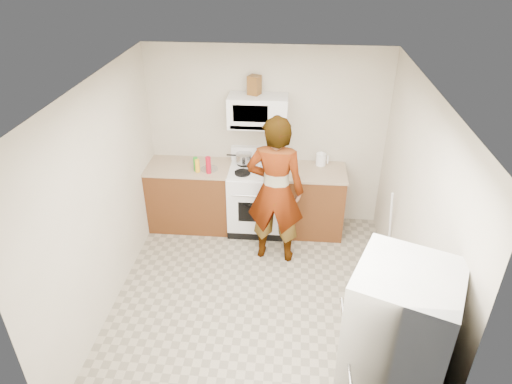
# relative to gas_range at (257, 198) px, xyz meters

# --- Properties ---
(floor) EXTENTS (3.60, 3.60, 0.00)m
(floor) POSITION_rel_gas_range_xyz_m (0.10, -1.48, -0.49)
(floor) COLOR gray
(floor) RESTS_ON ground
(back_wall) EXTENTS (3.20, 0.02, 2.50)m
(back_wall) POSITION_rel_gas_range_xyz_m (0.10, 0.31, 0.76)
(back_wall) COLOR beige
(back_wall) RESTS_ON floor
(right_wall) EXTENTS (0.02, 3.60, 2.50)m
(right_wall) POSITION_rel_gas_range_xyz_m (1.69, -1.48, 0.76)
(right_wall) COLOR beige
(right_wall) RESTS_ON floor
(cabinet_left) EXTENTS (1.12, 0.62, 0.90)m
(cabinet_left) POSITION_rel_gas_range_xyz_m (-0.94, 0.01, -0.04)
(cabinet_left) COLOR #5D2E16
(cabinet_left) RESTS_ON floor
(counter_left) EXTENTS (1.14, 0.64, 0.03)m
(counter_left) POSITION_rel_gas_range_xyz_m (-0.94, 0.01, 0.43)
(counter_left) COLOR tan
(counter_left) RESTS_ON cabinet_left
(cabinet_right) EXTENTS (0.80, 0.62, 0.90)m
(cabinet_right) POSITION_rel_gas_range_xyz_m (0.78, 0.01, -0.04)
(cabinet_right) COLOR #5D2E16
(cabinet_right) RESTS_ON floor
(counter_right) EXTENTS (0.82, 0.64, 0.03)m
(counter_right) POSITION_rel_gas_range_xyz_m (0.78, 0.01, 0.43)
(counter_right) COLOR tan
(counter_right) RESTS_ON cabinet_right
(gas_range) EXTENTS (0.76, 0.65, 1.13)m
(gas_range) POSITION_rel_gas_range_xyz_m (0.00, 0.00, 0.00)
(gas_range) COLOR white
(gas_range) RESTS_ON floor
(microwave) EXTENTS (0.76, 0.38, 0.40)m
(microwave) POSITION_rel_gas_range_xyz_m (0.00, 0.13, 1.21)
(microwave) COLOR white
(microwave) RESTS_ON back_wall
(person) EXTENTS (0.75, 0.53, 1.94)m
(person) POSITION_rel_gas_range_xyz_m (0.28, -0.64, 0.48)
(person) COLOR tan
(person) RESTS_ON floor
(fridge) EXTENTS (0.91, 0.91, 1.70)m
(fridge) POSITION_rel_gas_range_xyz_m (1.30, -2.95, 0.36)
(fridge) COLOR silver
(fridge) RESTS_ON floor
(kettle) EXTENTS (0.16, 0.16, 0.16)m
(kettle) POSITION_rel_gas_range_xyz_m (0.85, 0.20, 0.53)
(kettle) COLOR white
(kettle) RESTS_ON counter_right
(jug) EXTENTS (0.18, 0.18, 0.24)m
(jug) POSITION_rel_gas_range_xyz_m (-0.05, 0.18, 1.53)
(jug) COLOR brown
(jug) RESTS_ON microwave
(saucepan) EXTENTS (0.28, 0.28, 0.12)m
(saucepan) POSITION_rel_gas_range_xyz_m (-0.19, 0.15, 0.53)
(saucepan) COLOR #B0B0B5
(saucepan) RESTS_ON gas_range
(tray) EXTENTS (0.26, 0.18, 0.05)m
(tray) POSITION_rel_gas_range_xyz_m (0.16, -0.07, 0.47)
(tray) COLOR white
(tray) RESTS_ON gas_range
(bottle_spray) EXTENTS (0.07, 0.07, 0.23)m
(bottle_spray) POSITION_rel_gas_range_xyz_m (-0.62, -0.17, 0.56)
(bottle_spray) COLOR #B50D22
(bottle_spray) RESTS_ON counter_left
(bottle_hot_sauce) EXTENTS (0.07, 0.07, 0.18)m
(bottle_hot_sauce) POSITION_rel_gas_range_xyz_m (-0.77, -0.15, 0.54)
(bottle_hot_sauce) COLOR yellow
(bottle_hot_sauce) RESTS_ON counter_left
(bottle_green_cap) EXTENTS (0.07, 0.07, 0.19)m
(bottle_green_cap) POSITION_rel_gas_range_xyz_m (-0.80, -0.13, 0.55)
(bottle_green_cap) COLOR #198D1D
(bottle_green_cap) RESTS_ON counter_left
(pot_lid) EXTENTS (0.25, 0.25, 0.01)m
(pot_lid) POSITION_rel_gas_range_xyz_m (-0.63, -0.07, 0.46)
(pot_lid) COLOR silver
(pot_lid) RESTS_ON counter_left
(broom) EXTENTS (0.16, 0.21, 1.14)m
(broom) POSITION_rel_gas_range_xyz_m (1.67, -0.79, 0.09)
(broom) COLOR white
(broom) RESTS_ON floor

